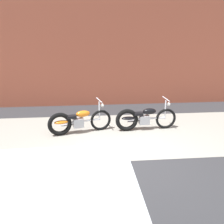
# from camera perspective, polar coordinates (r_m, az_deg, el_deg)

# --- Properties ---
(ground_plane) EXTENTS (80.00, 80.00, 0.00)m
(ground_plane) POSITION_cam_1_polar(r_m,az_deg,el_deg) (6.29, 2.87, -11.18)
(ground_plane) COLOR #2D2D30
(sidewalk_slab) EXTENTS (36.00, 3.50, 0.01)m
(sidewalk_slab) POSITION_cam_1_polar(r_m,az_deg,el_deg) (7.85, 1.10, -4.91)
(sidewalk_slab) COLOR gray
(sidewalk_slab) RESTS_ON ground
(brick_building_wall) EXTENTS (36.00, 0.50, 4.92)m
(brick_building_wall) POSITION_cam_1_polar(r_m,az_deg,el_deg) (10.67, -0.92, 14.85)
(brick_building_wall) COLOR brown
(brick_building_wall) RESTS_ON ground
(motorcycle_orange) EXTENTS (1.97, 0.75, 1.03)m
(motorcycle_orange) POSITION_cam_1_polar(r_m,az_deg,el_deg) (7.80, -8.29, -2.12)
(motorcycle_orange) COLOR black
(motorcycle_orange) RESTS_ON ground
(motorcycle_black) EXTENTS (2.01, 0.58, 1.03)m
(motorcycle_black) POSITION_cam_1_polar(r_m,az_deg,el_deg) (8.04, 6.84, -1.43)
(motorcycle_black) COLOR black
(motorcycle_black) RESTS_ON ground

